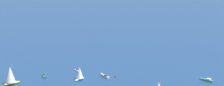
{
  "coord_description": "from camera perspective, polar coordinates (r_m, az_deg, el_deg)",
  "views": [
    {
      "loc": [
        -150.49,
        80.44,
        89.81
      ],
      "look_at": [
        -0.64,
        -0.77,
        36.1
      ],
      "focal_mm": 59.06,
      "sensor_mm": 36.0,
      "label": 1
    }
  ],
  "objects": [
    {
      "name": "marker_buoy",
      "position": [
        232.1,
        0.58,
        -5.17
      ],
      "size": [
        1.1,
        1.1,
        2.1
      ],
      "color": "red",
      "rests_on": "ground_plane"
    },
    {
      "name": "sailboat_offshore",
      "position": [
        227.5,
        -15.44,
        -4.85
      ],
      "size": [
        5.76,
        10.0,
        12.7
      ],
      "color": "gold",
      "rests_on": "ground_plane"
    },
    {
      "name": "motorboat_outer_ring_c",
      "position": [
        233.69,
        14.4,
        -5.53
      ],
      "size": [
        7.94,
        5.23,
        2.28
      ],
      "color": "#33704C",
      "rests_on": "ground_plane"
    },
    {
      "name": "motorboat_ahead",
      "position": [
        232.3,
        -1.13,
        -5.1
      ],
      "size": [
        7.79,
        3.15,
        2.2
      ],
      "color": "#9E9993",
      "rests_on": "ground_plane"
    },
    {
      "name": "motorboat_inshore",
      "position": [
        241.03,
        -5.26,
        -4.35
      ],
      "size": [
        5.89,
        2.4,
        1.66
      ],
      "color": "white",
      "rests_on": "ground_plane"
    },
    {
      "name": "sailboat_far_port",
      "position": [
        227.33,
        -5.02,
        -4.7
      ],
      "size": [
        4.78,
        7.41,
        9.21
      ],
      "color": "white",
      "rests_on": "ground_plane"
    },
    {
      "name": "motorboat_outer_ring_e",
      "position": [
        236.07,
        -10.42,
        -5.03
      ],
      "size": [
        7.08,
        3.99,
        2.0
      ],
      "color": "#33704C",
      "rests_on": "ground_plane"
    }
  ]
}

